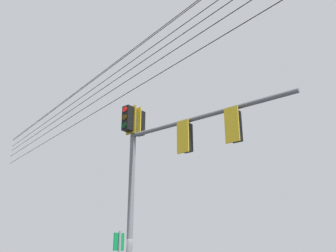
% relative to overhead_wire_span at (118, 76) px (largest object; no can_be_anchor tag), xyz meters
% --- Properties ---
extents(signal_mast_assembly, '(0.97, 6.10, 7.06)m').
position_rel_overhead_wire_span_xyz_m(signal_mast_assembly, '(0.47, 2.52, -3.79)').
color(signal_mast_assembly, slate).
rests_on(signal_mast_assembly, ground).
extents(overhead_wire_span, '(8.65, 28.28, 2.44)m').
position_rel_overhead_wire_span_xyz_m(overhead_wire_span, '(0.00, 0.00, 0.00)').
color(overhead_wire_span, black).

